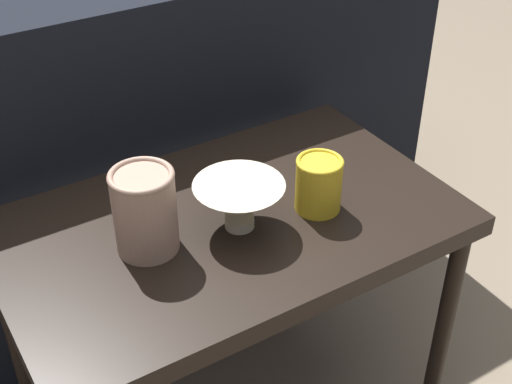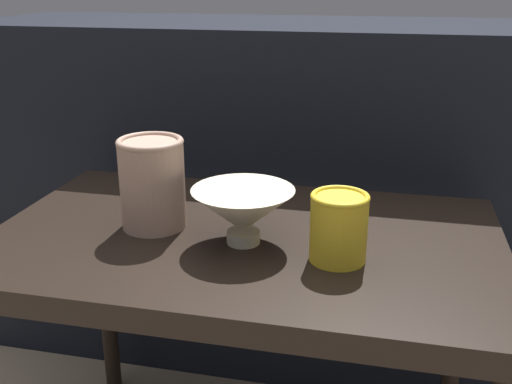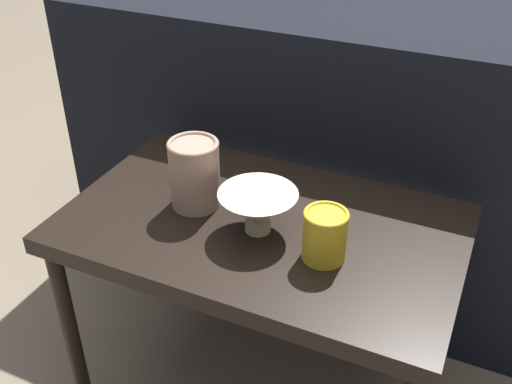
{
  "view_description": "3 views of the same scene",
  "coord_description": "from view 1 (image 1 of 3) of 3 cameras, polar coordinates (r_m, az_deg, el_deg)",
  "views": [
    {
      "loc": [
        -0.5,
        -0.91,
        1.33
      ],
      "look_at": [
        0.04,
        -0.04,
        0.61
      ],
      "focal_mm": 50.0,
      "sensor_mm": 36.0,
      "label": 1
    },
    {
      "loc": [
        0.22,
        -0.88,
        0.95
      ],
      "look_at": [
        0.02,
        -0.0,
        0.62
      ],
      "focal_mm": 42.0,
      "sensor_mm": 36.0,
      "label": 2
    },
    {
      "loc": [
        0.42,
        -0.94,
        1.28
      ],
      "look_at": [
        -0.01,
        -0.01,
        0.62
      ],
      "focal_mm": 42.0,
      "sensor_mm": 36.0,
      "label": 3
    }
  ],
  "objects": [
    {
      "name": "table",
      "position": [
        1.34,
        -2.23,
        -3.98
      ],
      "size": [
        0.84,
        0.51,
        0.54
      ],
      "color": "black",
      "rests_on": "ground_plane"
    },
    {
      "name": "couch_backdrop",
      "position": [
        1.81,
        -11.23,
        4.09
      ],
      "size": [
        1.59,
        0.5,
        0.84
      ],
      "color": "black",
      "rests_on": "ground_plane"
    },
    {
      "name": "bowl",
      "position": [
        1.25,
        -1.36,
        -0.8
      ],
      "size": [
        0.16,
        0.16,
        0.09
      ],
      "color": "beige",
      "rests_on": "table"
    },
    {
      "name": "vase_textured_left",
      "position": [
        1.21,
        -8.95,
        -1.37
      ],
      "size": [
        0.11,
        0.11,
        0.15
      ],
      "color": "tan",
      "rests_on": "table"
    },
    {
      "name": "vase_colorful_right",
      "position": [
        1.3,
        5.04,
        0.69
      ],
      "size": [
        0.09,
        0.09,
        0.11
      ],
      "color": "gold",
      "rests_on": "table"
    }
  ]
}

